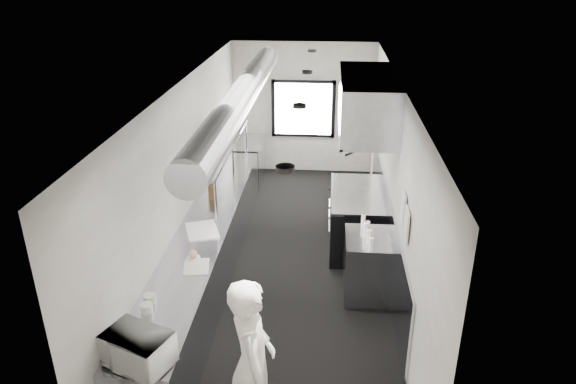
% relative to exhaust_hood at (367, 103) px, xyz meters
% --- Properties ---
extents(floor, '(3.00, 8.00, 0.01)m').
position_rel_exhaust_hood_xyz_m(floor, '(-1.10, -0.70, -2.39)').
color(floor, black).
rests_on(floor, ground).
extents(ceiling, '(3.00, 8.00, 0.01)m').
position_rel_exhaust_hood_xyz_m(ceiling, '(-1.10, -0.70, 0.41)').
color(ceiling, silver).
rests_on(ceiling, wall_back).
extents(wall_back, '(3.00, 0.02, 2.80)m').
position_rel_exhaust_hood_xyz_m(wall_back, '(-1.10, 3.30, -0.99)').
color(wall_back, beige).
rests_on(wall_back, floor).
extents(wall_left, '(0.02, 8.00, 2.80)m').
position_rel_exhaust_hood_xyz_m(wall_left, '(-2.60, -0.70, -0.99)').
color(wall_left, beige).
rests_on(wall_left, floor).
extents(wall_right, '(0.02, 8.00, 2.80)m').
position_rel_exhaust_hood_xyz_m(wall_right, '(0.40, -0.70, -0.99)').
color(wall_right, beige).
rests_on(wall_right, floor).
extents(wall_cladding, '(0.03, 5.50, 1.10)m').
position_rel_exhaust_hood_xyz_m(wall_cladding, '(0.38, -0.40, -1.84)').
color(wall_cladding, '#9CA2AB').
rests_on(wall_cladding, wall_right).
extents(hvac_duct, '(0.40, 6.40, 0.40)m').
position_rel_exhaust_hood_xyz_m(hvac_duct, '(-1.80, -0.30, 0.16)').
color(hvac_duct, '#9C9FA4').
rests_on(hvac_duct, ceiling).
extents(service_window, '(1.36, 0.05, 1.25)m').
position_rel_exhaust_hood_xyz_m(service_window, '(-1.10, 3.26, -0.99)').
color(service_window, silver).
rests_on(service_window, wall_back).
extents(exhaust_hood, '(0.81, 2.20, 0.88)m').
position_rel_exhaust_hood_xyz_m(exhaust_hood, '(0.00, 0.00, 0.00)').
color(exhaust_hood, '#9CA2AB').
rests_on(exhaust_hood, ceiling).
extents(prep_counter, '(0.70, 6.00, 0.90)m').
position_rel_exhaust_hood_xyz_m(prep_counter, '(-2.25, -1.20, -1.94)').
color(prep_counter, '#9CA2AB').
rests_on(prep_counter, floor).
extents(pass_shelf, '(0.45, 3.00, 0.68)m').
position_rel_exhaust_hood_xyz_m(pass_shelf, '(-2.29, 0.30, -0.86)').
color(pass_shelf, '#9CA2AB').
rests_on(pass_shelf, prep_counter).
extents(range, '(0.88, 1.60, 0.94)m').
position_rel_exhaust_hood_xyz_m(range, '(-0.06, 0.00, -1.92)').
color(range, black).
rests_on(range, floor).
extents(bottle_station, '(0.65, 0.80, 0.90)m').
position_rel_exhaust_hood_xyz_m(bottle_station, '(0.05, -1.40, -1.94)').
color(bottle_station, '#9CA2AB').
rests_on(bottle_station, floor).
extents(far_work_table, '(0.70, 1.20, 0.90)m').
position_rel_exhaust_hood_xyz_m(far_work_table, '(-2.25, 2.50, -1.94)').
color(far_work_table, '#9CA2AB').
rests_on(far_work_table, floor).
extents(notice_sheet_a, '(0.02, 0.28, 0.38)m').
position_rel_exhaust_hood_xyz_m(notice_sheet_a, '(0.37, -1.90, -0.79)').
color(notice_sheet_a, beige).
rests_on(notice_sheet_a, wall_right).
extents(notice_sheet_b, '(0.02, 0.28, 0.38)m').
position_rel_exhaust_hood_xyz_m(notice_sheet_b, '(0.37, -2.25, -0.84)').
color(notice_sheet_b, beige).
rests_on(notice_sheet_b, wall_right).
extents(line_cook, '(0.56, 0.73, 1.79)m').
position_rel_exhaust_hood_xyz_m(line_cook, '(-1.19, -3.91, -1.49)').
color(line_cook, white).
rests_on(line_cook, floor).
extents(microwave, '(0.68, 0.60, 0.33)m').
position_rel_exhaust_hood_xyz_m(microwave, '(-2.23, -4.00, -1.32)').
color(microwave, white).
rests_on(microwave, prep_counter).
extents(deli_tub_a, '(0.13, 0.13, 0.09)m').
position_rel_exhaust_hood_xyz_m(deli_tub_a, '(-2.42, -3.22, -1.44)').
color(deli_tub_a, '#B4C0B1').
rests_on(deli_tub_a, prep_counter).
extents(deli_tub_b, '(0.16, 0.16, 0.10)m').
position_rel_exhaust_hood_xyz_m(deli_tub_b, '(-2.44, -3.06, -1.44)').
color(deli_tub_b, '#B4C0B1').
rests_on(deli_tub_b, prep_counter).
extents(newspaper, '(0.36, 0.42, 0.01)m').
position_rel_exhaust_hood_xyz_m(newspaper, '(-2.10, -2.31, -1.49)').
color(newspaper, white).
rests_on(newspaper, prep_counter).
extents(small_plate, '(0.17, 0.17, 0.01)m').
position_rel_exhaust_hood_xyz_m(small_plate, '(-2.18, -2.12, -1.48)').
color(small_plate, silver).
rests_on(small_plate, prep_counter).
extents(pastry, '(0.10, 0.10, 0.10)m').
position_rel_exhaust_hood_xyz_m(pastry, '(-2.18, -2.12, -1.43)').
color(pastry, tan).
rests_on(pastry, small_plate).
extents(cutting_board, '(0.58, 0.66, 0.02)m').
position_rel_exhaust_hood_xyz_m(cutting_board, '(-2.24, -1.39, -1.48)').
color(cutting_board, white).
rests_on(cutting_board, prep_counter).
extents(knife_block, '(0.15, 0.22, 0.22)m').
position_rel_exhaust_hood_xyz_m(knife_block, '(-2.35, -0.27, -1.38)').
color(knife_block, '#4E371B').
rests_on(knife_block, prep_counter).
extents(plate_stack_a, '(0.27, 0.27, 0.27)m').
position_rel_exhaust_hood_xyz_m(plate_stack_a, '(-2.28, -0.36, -0.68)').
color(plate_stack_a, silver).
rests_on(plate_stack_a, pass_shelf).
extents(plate_stack_b, '(0.25, 0.25, 0.32)m').
position_rel_exhaust_hood_xyz_m(plate_stack_b, '(-2.31, 0.02, -0.66)').
color(plate_stack_b, silver).
rests_on(plate_stack_b, pass_shelf).
extents(plate_stack_c, '(0.32, 0.32, 0.38)m').
position_rel_exhaust_hood_xyz_m(plate_stack_c, '(-2.32, 0.51, -0.63)').
color(plate_stack_c, silver).
rests_on(plate_stack_c, pass_shelf).
extents(plate_stack_d, '(0.22, 0.22, 0.34)m').
position_rel_exhaust_hood_xyz_m(plate_stack_d, '(-2.32, 0.88, -0.65)').
color(plate_stack_d, silver).
rests_on(plate_stack_d, pass_shelf).
extents(squeeze_bottle_a, '(0.07, 0.07, 0.18)m').
position_rel_exhaust_hood_xyz_m(squeeze_bottle_a, '(0.04, -1.72, -1.40)').
color(squeeze_bottle_a, white).
rests_on(squeeze_bottle_a, bottle_station).
extents(squeeze_bottle_b, '(0.08, 0.08, 0.19)m').
position_rel_exhaust_hood_xyz_m(squeeze_bottle_b, '(0.02, -1.55, -1.39)').
color(squeeze_bottle_b, white).
rests_on(squeeze_bottle_b, bottle_station).
extents(squeeze_bottle_c, '(0.09, 0.09, 0.20)m').
position_rel_exhaust_hood_xyz_m(squeeze_bottle_c, '(-0.01, -1.37, -1.39)').
color(squeeze_bottle_c, white).
rests_on(squeeze_bottle_c, bottle_station).
extents(squeeze_bottle_d, '(0.07, 0.07, 0.19)m').
position_rel_exhaust_hood_xyz_m(squeeze_bottle_d, '(0.02, -1.30, -1.40)').
color(squeeze_bottle_d, white).
rests_on(squeeze_bottle_d, bottle_station).
extents(squeeze_bottle_e, '(0.08, 0.08, 0.18)m').
position_rel_exhaust_hood_xyz_m(squeeze_bottle_e, '(-0.02, -1.07, -1.40)').
color(squeeze_bottle_e, white).
rests_on(squeeze_bottle_e, bottle_station).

